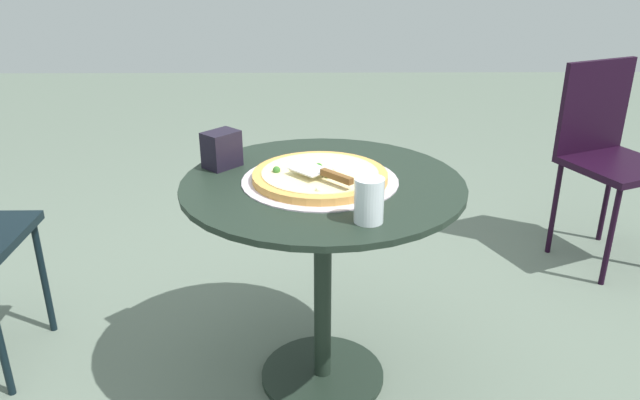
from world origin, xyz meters
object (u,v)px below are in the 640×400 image
pizza_on_tray (320,177)px  pizza_server (324,173)px  patio_table (323,232)px  drinking_cup (369,200)px  napkin_dispenser (222,149)px  patio_chair_corner (607,147)px

pizza_on_tray → pizza_server: (-0.07, -0.01, 0.04)m
patio_table → drinking_cup: (-0.28, -0.11, 0.22)m
patio_table → pizza_on_tray: bearing=109.5°
pizza_server → drinking_cup: (-0.21, -0.11, 0.01)m
patio_table → napkin_dispenser: bearing=67.6°
patio_table → patio_chair_corner: size_ratio=0.95×
pizza_on_tray → napkin_dispenser: (0.13, 0.30, 0.04)m
pizza_on_tray → drinking_cup: 0.30m
napkin_dispenser → patio_chair_corner: (0.73, -1.54, -0.24)m
drinking_cup → napkin_dispenser: drinking_cup is taller
pizza_on_tray → drinking_cup: bearing=-156.8°
pizza_on_tray → napkin_dispenser: 0.33m
drinking_cup → patio_chair_corner: (1.13, -1.13, -0.24)m
patio_table → patio_chair_corner: (0.86, -1.24, -0.02)m
drinking_cup → napkin_dispenser: size_ratio=1.03×
pizza_on_tray → napkin_dispenser: napkin_dispenser is taller
napkin_dispenser → patio_chair_corner: bearing=-21.7°
patio_table → drinking_cup: 0.37m
pizza_on_tray → pizza_server: bearing=-171.8°
pizza_on_tray → drinking_cup: drinking_cup is taller
pizza_server → napkin_dispenser: size_ratio=1.67×
drinking_cup → patio_chair_corner: 1.62m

